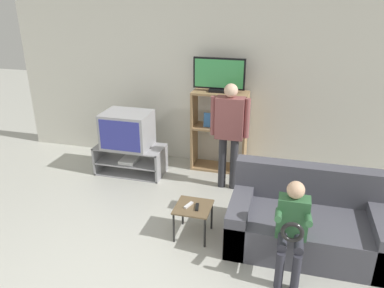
% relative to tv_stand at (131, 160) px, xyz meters
% --- Properties ---
extents(wall_back, '(6.40, 0.06, 2.60)m').
position_rel_tv_stand_xyz_m(wall_back, '(1.00, 0.75, 1.08)').
color(wall_back, silver).
rests_on(wall_back, ground_plane).
extents(tv_stand, '(1.04, 0.51, 0.44)m').
position_rel_tv_stand_xyz_m(tv_stand, '(0.00, 0.00, 0.00)').
color(tv_stand, '#939399').
rests_on(tv_stand, ground_plane).
extents(television_main, '(0.70, 0.55, 0.53)m').
position_rel_tv_stand_xyz_m(television_main, '(-0.02, 0.00, 0.49)').
color(television_main, '#9E9EA3').
rests_on(television_main, tv_stand).
extents(media_shelf, '(0.83, 0.37, 1.25)m').
position_rel_tv_stand_xyz_m(media_shelf, '(1.28, 0.50, 0.42)').
color(media_shelf, '#9E7A51').
rests_on(media_shelf, ground_plane).
extents(television_flat, '(0.77, 0.20, 0.50)m').
position_rel_tv_stand_xyz_m(television_flat, '(1.25, 0.51, 1.27)').
color(television_flat, black).
rests_on(television_flat, media_shelf).
extents(snack_table, '(0.40, 0.40, 0.39)m').
position_rel_tv_stand_xyz_m(snack_table, '(1.35, -1.31, 0.12)').
color(snack_table, brown).
rests_on(snack_table, ground_plane).
extents(remote_control_black, '(0.06, 0.15, 0.02)m').
position_rel_tv_stand_xyz_m(remote_control_black, '(1.40, -1.33, 0.18)').
color(remote_control_black, black).
rests_on(remote_control_black, snack_table).
extents(remote_control_white, '(0.08, 0.15, 0.02)m').
position_rel_tv_stand_xyz_m(remote_control_white, '(1.29, -1.32, 0.18)').
color(remote_control_white, silver).
rests_on(remote_control_white, snack_table).
extents(couch, '(1.67, 0.93, 0.83)m').
position_rel_tv_stand_xyz_m(couch, '(2.59, -1.14, 0.06)').
color(couch, '#4C4C56').
rests_on(couch, ground_plane).
extents(person_standing_adult, '(0.53, 0.20, 1.52)m').
position_rel_tv_stand_xyz_m(person_standing_adult, '(1.53, -0.07, 0.70)').
color(person_standing_adult, '#2D2D33').
rests_on(person_standing_adult, ground_plane).
extents(person_seated_child, '(0.33, 0.43, 0.99)m').
position_rel_tv_stand_xyz_m(person_seated_child, '(2.42, -1.67, 0.36)').
color(person_seated_child, '#2D2D38').
rests_on(person_seated_child, ground_plane).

